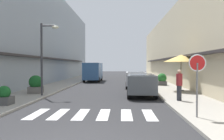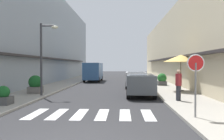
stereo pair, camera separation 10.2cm
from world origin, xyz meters
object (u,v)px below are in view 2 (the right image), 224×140
at_px(cafe_umbrella, 181,58).
at_px(planter_corner, 3,96).
at_px(round_street_sign, 196,69).
at_px(parked_car_near, 141,83).
at_px(planter_far, 162,79).
at_px(pedestrian_walking_near, 178,84).
at_px(street_lamp, 44,51).
at_px(delivery_van, 93,70).
at_px(planter_midblock, 35,84).
at_px(parked_car_mid, 136,78).

distance_m(cafe_umbrella, planter_corner, 12.37).
relative_size(round_street_sign, planter_corner, 2.52).
bearing_deg(round_street_sign, parked_car_near, 103.27).
distance_m(planter_far, pedestrian_walking_near, 9.53).
xyz_separation_m(round_street_sign, street_lamp, (-7.77, 5.79, 1.08)).
bearing_deg(cafe_umbrella, parked_car_near, -144.07).
relative_size(cafe_umbrella, planter_far, 2.36).
height_order(delivery_van, street_lamp, street_lamp).
xyz_separation_m(planter_midblock, planter_far, (9.91, 6.63, -0.04)).
distance_m(parked_car_mid, delivery_van, 9.36).
bearing_deg(parked_car_mid, delivery_van, 121.64).
relative_size(street_lamp, cafe_umbrella, 1.69).
bearing_deg(parked_car_mid, parked_car_near, -90.00).
height_order(parked_car_near, round_street_sign, round_street_sign).
bearing_deg(parked_car_near, planter_midblock, 176.83).
relative_size(planter_midblock, pedestrian_walking_near, 0.73).
xyz_separation_m(cafe_umbrella, planter_corner, (-10.35, -6.45, -2.04)).
bearing_deg(street_lamp, round_street_sign, -36.70).
bearing_deg(planter_midblock, delivery_van, 79.77).
distance_m(parked_car_near, round_street_sign, 6.71).
bearing_deg(round_street_sign, planter_far, 85.30).
bearing_deg(pedestrian_walking_near, round_street_sign, 56.72).
xyz_separation_m(delivery_van, pedestrian_walking_near, (6.78, -16.02, -0.38)).
height_order(cafe_umbrella, planter_far, cafe_umbrella).
xyz_separation_m(parked_car_near, round_street_sign, (1.52, -6.46, 1.01)).
relative_size(planter_midblock, planter_far, 1.07).
bearing_deg(parked_car_mid, cafe_umbrella, -45.33).
xyz_separation_m(street_lamp, pedestrian_walking_near, (8.12, -1.80, -1.98)).
height_order(delivery_van, cafe_umbrella, cafe_umbrella).
bearing_deg(planter_midblock, parked_car_mid, 35.51).
relative_size(parked_car_mid, planter_far, 3.56).
height_order(round_street_sign, street_lamp, street_lamp).
relative_size(round_street_sign, planter_far, 2.03).
relative_size(parked_car_near, street_lamp, 0.88).
distance_m(planter_corner, pedestrian_walking_near, 9.17).
relative_size(street_lamp, planter_corner, 4.95).
relative_size(delivery_van, planter_corner, 5.76).
height_order(parked_car_mid, delivery_van, delivery_van).
relative_size(parked_car_mid, cafe_umbrella, 1.51).
bearing_deg(pedestrian_walking_near, planter_far, -122.77).
bearing_deg(planter_far, pedestrian_walking_near, -94.54).
bearing_deg(delivery_van, parked_car_near, -70.11).
height_order(planter_corner, pedestrian_walking_near, pedestrian_walking_near).
height_order(street_lamp, cafe_umbrella, street_lamp).
relative_size(delivery_van, round_street_sign, 2.28).
xyz_separation_m(delivery_van, planter_midblock, (-2.37, -13.15, -0.67)).
bearing_deg(round_street_sign, planter_corner, 164.85).
relative_size(planter_corner, planter_midblock, 0.75).
relative_size(planter_corner, planter_far, 0.80).
distance_m(parked_car_mid, planter_far, 3.00).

